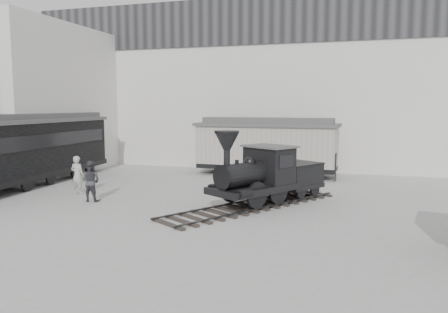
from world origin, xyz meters
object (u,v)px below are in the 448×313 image
(locomotive, at_px, (264,178))
(boxcar, at_px, (266,145))
(passenger_coach, at_px, (27,149))
(visitor_b, at_px, (91,181))
(visitor_a, at_px, (77,175))

(locomotive, distance_m, boxcar, 7.93)
(boxcar, xyz_separation_m, passenger_coach, (-11.27, -6.86, 0.10))
(visitor_b, bearing_deg, locomotive, -170.57)
(locomotive, xyz_separation_m, boxcar, (-1.45, 7.76, 0.66))
(passenger_coach, height_order, visitor_b, passenger_coach)
(locomotive, xyz_separation_m, passenger_coach, (-12.72, 0.90, 0.77))
(passenger_coach, xyz_separation_m, visitor_b, (5.37, -2.40, -1.02))
(passenger_coach, bearing_deg, visitor_b, -27.12)
(boxcar, relative_size, passenger_coach, 0.65)
(boxcar, bearing_deg, visitor_a, -129.03)
(locomotive, xyz_separation_m, visitor_b, (-7.35, -1.50, -0.26))
(visitor_a, height_order, visitor_b, visitor_a)
(locomotive, relative_size, boxcar, 0.99)
(passenger_coach, relative_size, visitor_a, 7.16)
(visitor_a, bearing_deg, boxcar, -130.62)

